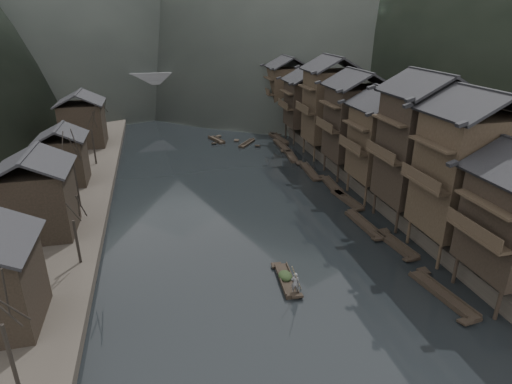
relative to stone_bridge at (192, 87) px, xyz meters
name	(u,v)px	position (x,y,z in m)	size (l,w,h in m)	color
water	(272,268)	(0.00, -72.00, -5.11)	(300.00, 300.00, 0.00)	black
right_bank	(394,129)	(35.00, -32.00, -4.21)	(40.00, 200.00, 1.80)	#2D2823
stilt_houses	(364,115)	(17.28, -53.15, 3.83)	(9.00, 67.60, 16.08)	black
left_houses	(56,156)	(-20.50, -51.88, 0.55)	(8.10, 53.20, 8.73)	black
bare_trees	(82,159)	(-17.00, -56.18, 1.39)	(3.79, 61.66, 7.57)	black
moored_sampans	(302,163)	(12.11, -45.13, -4.91)	(3.44, 75.21, 0.47)	black
midriver_boats	(226,132)	(3.94, -24.39, -4.91)	(8.06, 27.33, 0.44)	black
stone_bridge	(192,87)	(0.00, 0.00, 0.00)	(40.00, 6.00, 9.00)	#4C4C4F
hero_sampan	(286,280)	(0.60, -74.27, -4.91)	(1.49, 5.35, 0.44)	black
cargo_heap	(285,272)	(0.58, -74.03, -4.32)	(1.17, 1.53, 0.70)	black
boatman	(295,280)	(0.74, -76.12, -3.76)	(0.67, 0.44, 1.83)	#5E5F61
bamboo_pole	(299,248)	(0.94, -76.12, -0.84)	(0.06, 0.06, 4.67)	#8C7A51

